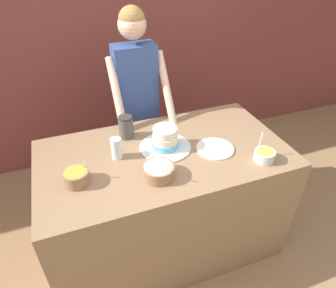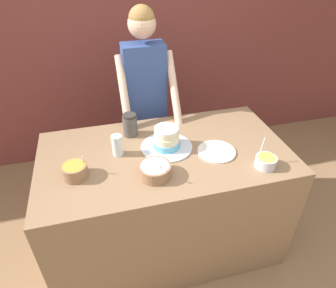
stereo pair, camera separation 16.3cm
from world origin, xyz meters
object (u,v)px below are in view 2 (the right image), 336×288
at_px(drinking_glass, 117,145).
at_px(stoneware_jar, 130,125).
at_px(frosting_bowl_yellow, 266,161).
at_px(frosting_bowl_orange, 75,171).
at_px(frosting_bowl_white, 155,170).
at_px(ceramic_plate, 216,151).
at_px(person_baker, 146,90).
at_px(cake, 166,140).

distance_m(drinking_glass, stoneware_jar, 0.25).
height_order(frosting_bowl_yellow, stoneware_jar, frosting_bowl_yellow).
xyz_separation_m(frosting_bowl_orange, frosting_bowl_white, (0.47, -0.12, -0.00)).
distance_m(frosting_bowl_yellow, ceramic_plate, 0.33).
relative_size(person_baker, drinking_glass, 11.92).
bearing_deg(frosting_bowl_white, person_baker, 82.11).
xyz_separation_m(person_baker, frosting_bowl_orange, (-0.60, -0.77, -0.12)).
height_order(frosting_bowl_white, drinking_glass, drinking_glass).
distance_m(person_baker, cake, 0.63).
relative_size(cake, frosting_bowl_yellow, 1.90).
bearing_deg(person_baker, frosting_bowl_yellow, -59.45).
bearing_deg(cake, stoneware_jar, 133.66).
height_order(frosting_bowl_orange, drinking_glass, drinking_glass).
xyz_separation_m(frosting_bowl_orange, ceramic_plate, (0.93, 0.01, -0.04)).
xyz_separation_m(cake, stoneware_jar, (-0.22, 0.23, 0.02)).
distance_m(person_baker, frosting_bowl_white, 0.90).
height_order(cake, ceramic_plate, cake).
height_order(drinking_glass, ceramic_plate, drinking_glass).
bearing_deg(frosting_bowl_orange, frosting_bowl_white, -13.72).
xyz_separation_m(frosting_bowl_yellow, ceramic_plate, (-0.24, 0.22, -0.03)).
distance_m(frosting_bowl_yellow, stoneware_jar, 0.97).
xyz_separation_m(person_baker, stoneware_jar, (-0.20, -0.39, -0.08)).
height_order(person_baker, frosting_bowl_white, person_baker).
xyz_separation_m(frosting_bowl_yellow, frosting_bowl_white, (-0.70, 0.09, 0.00)).
xyz_separation_m(frosting_bowl_orange, frosting_bowl_yellow, (1.17, -0.21, -0.01)).
xyz_separation_m(cake, ceramic_plate, (0.32, -0.14, -0.06)).
height_order(cake, stoneware_jar, stoneware_jar).
relative_size(person_baker, frosting_bowl_orange, 11.25).
relative_size(cake, stoneware_jar, 2.11).
relative_size(ceramic_plate, stoneware_jar, 1.53).
height_order(drinking_glass, stoneware_jar, stoneware_jar).
bearing_deg(ceramic_plate, cake, 156.07).
bearing_deg(frosting_bowl_orange, drinking_glass, 30.35).
xyz_separation_m(cake, frosting_bowl_yellow, (0.56, -0.36, -0.02)).
bearing_deg(stoneware_jar, frosting_bowl_white, -81.54).
distance_m(person_baker, frosting_bowl_yellow, 1.14).
bearing_deg(frosting_bowl_orange, person_baker, 52.40).
height_order(person_baker, frosting_bowl_orange, person_baker).
bearing_deg(ceramic_plate, stoneware_jar, 145.42).
bearing_deg(cake, person_baker, 91.79).
bearing_deg(stoneware_jar, frosting_bowl_orange, -136.19).
height_order(person_baker, stoneware_jar, person_baker).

